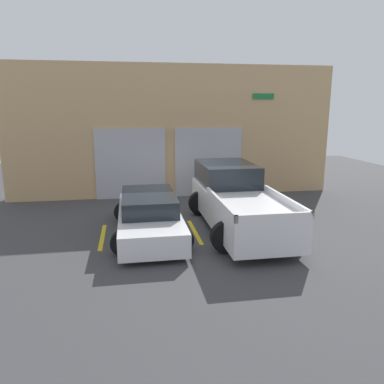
{
  "coord_description": "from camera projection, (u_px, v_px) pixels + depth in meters",
  "views": [
    {
      "loc": [
        -1.85,
        -12.04,
        3.62
      ],
      "look_at": [
        0.0,
        -1.14,
        1.1
      ],
      "focal_mm": 35.0,
      "sensor_mm": 36.0,
      "label": 1
    }
  ],
  "objects": [
    {
      "name": "shophouse_building",
      "position": [
        174.0,
        132.0,
        15.27
      ],
      "size": [
        13.27,
        0.68,
        5.29
      ],
      "color": "tan",
      "rests_on": "ground"
    },
    {
      "name": "parking_stripe_far_left",
      "position": [
        102.0,
        237.0,
        10.67
      ],
      "size": [
        0.12,
        2.2,
        0.01
      ],
      "primitive_type": "cube",
      "color": "gold",
      "rests_on": "ground"
    },
    {
      "name": "parking_stripe_left",
      "position": [
        195.0,
        232.0,
        11.11
      ],
      "size": [
        0.12,
        2.2,
        0.01
      ],
      "primitive_type": "cube",
      "color": "gold",
      "rests_on": "ground"
    },
    {
      "name": "pickup_truck",
      "position": [
        236.0,
        200.0,
        11.47
      ],
      "size": [
        2.49,
        5.57,
        1.8
      ],
      "color": "white",
      "rests_on": "ground"
    },
    {
      "name": "sedan_white",
      "position": [
        149.0,
        215.0,
        10.79
      ],
      "size": [
        2.1,
        4.62,
        1.2
      ],
      "color": "white",
      "rests_on": "ground"
    },
    {
      "name": "parking_stripe_centre",
      "position": [
        280.0,
        227.0,
        11.54
      ],
      "size": [
        0.12,
        2.2,
        0.01
      ],
      "primitive_type": "cube",
      "color": "gold",
      "rests_on": "ground"
    },
    {
      "name": "ground_plane",
      "position": [
        186.0,
        216.0,
        12.68
      ],
      "size": [
        28.0,
        28.0,
        0.0
      ],
      "primitive_type": "plane",
      "color": "#3D3D3F"
    }
  ]
}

